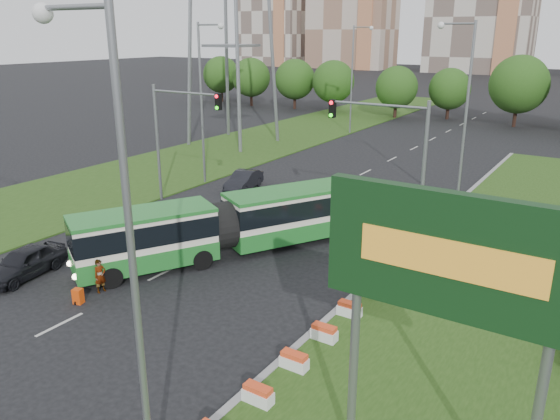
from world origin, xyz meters
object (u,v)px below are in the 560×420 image
Objects in this scene: traffic_mast_left at (174,126)px; articulated_bus at (229,223)px; shopping_trolley at (78,296)px; traffic_mast_median at (396,149)px; billboard at (450,270)px; car_left_far at (244,181)px; pedestrian at (100,276)px; car_left_near at (24,262)px.

traffic_mast_left is 0.49× the size of articulated_bus.
shopping_trolley is (6.51, -13.38, -5.01)m from traffic_mast_left.
traffic_mast_median is at bearing 3.77° from traffic_mast_left.
billboard is 0.49× the size of articulated_bus.
car_left_far is at bearing 88.16° from shopping_trolley.
traffic_mast_median reaches higher than pedestrian.
pedestrian is at bearing 169.74° from billboard.
traffic_mast_left is 14.44m from pedestrian.
car_left_near is 4.53m from shopping_trolley.
articulated_bus is at bearing 144.96° from billboard.
car_left_near reaches higher than car_left_far.
shopping_trolley is (0.05, -1.30, -0.45)m from pedestrian.
traffic_mast_median and traffic_mast_left have the same top height.
billboard reaches higher than car_left_near.
pedestrian reaches higher than car_left_near.
traffic_mast_median is at bearing 37.89° from car_left_near.
car_left_far is (1.90, 5.10, -4.64)m from traffic_mast_left.
pedestrian is (-16.17, 2.93, -5.37)m from billboard.
traffic_mast_median is at bearing 43.12° from shopping_trolley.
car_left_near is 2.71× the size of pedestrian.
traffic_mast_median is at bearing 71.22° from articulated_bus.
articulated_bus is 3.80× the size of car_left_far.
traffic_mast_left is at bearing 100.09° from shopping_trolley.
traffic_mast_left is 15.70m from shopping_trolley.
shopping_trolley is at bearing -121.03° from traffic_mast_median.
car_left_near is (2.02, -12.93, -4.62)m from traffic_mast_left.
billboard is 21.42m from car_left_near.
billboard is at bearing -5.77° from articulated_bus.
billboard is at bearing -14.53° from car_left_near.
shopping_trolley is at bearing -64.06° from traffic_mast_left.
billboard is 27.16m from traffic_mast_left.
pedestrian is at bearing -87.42° from car_left_far.
traffic_mast_left reaches higher than pedestrian.
shopping_trolley is at bearing -14.46° from car_left_near.
articulated_bus reaches higher than car_left_far.
articulated_bus is 8.65m from shopping_trolley.
car_left_far is at bearing 135.88° from billboard.
traffic_mast_left is at bearing 90.07° from car_left_near.
traffic_mast_left is (-22.63, 15.00, -0.81)m from billboard.
car_left_near is 1.00× the size of car_left_far.
pedestrian is (-1.97, -7.03, -0.85)m from articulated_bus.
shopping_trolley is (-8.65, -14.38, -5.01)m from traffic_mast_median.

